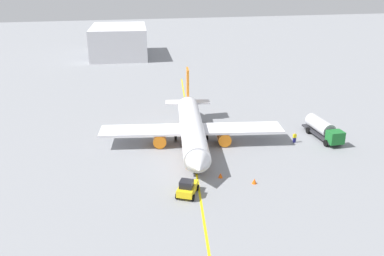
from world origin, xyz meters
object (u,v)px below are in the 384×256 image
at_px(safety_cone_nose, 220,175).
at_px(refueling_worker, 295,138).
at_px(airplane, 192,129).
at_px(safety_cone_wingtip, 254,181).
at_px(fuel_tanker, 323,129).
at_px(pushback_tug, 187,188).

bearing_deg(safety_cone_nose, refueling_worker, 120.05).
xyz_separation_m(refueling_worker, safety_cone_nose, (8.97, -15.51, -0.48)).
bearing_deg(airplane, safety_cone_wingtip, 18.70).
distance_m(refueling_worker, safety_cone_nose, 17.93).
height_order(fuel_tanker, safety_cone_nose, fuel_tanker).
bearing_deg(safety_cone_wingtip, airplane, -161.30).
xyz_separation_m(fuel_tanker, safety_cone_nose, (9.54, -20.95, -1.37)).
xyz_separation_m(airplane, fuel_tanker, (2.65, 22.10, -0.97)).
distance_m(fuel_tanker, safety_cone_nose, 23.06).
bearing_deg(fuel_tanker, pushback_tug, -63.77).
relative_size(airplane, safety_cone_wingtip, 43.27).
bearing_deg(safety_cone_nose, pushback_tug, -57.53).
relative_size(airplane, safety_cone_nose, 45.32).
bearing_deg(fuel_tanker, airplane, -96.85).
height_order(pushback_tug, safety_cone_wingtip, pushback_tug).
height_order(airplane, fuel_tanker, airplane).
relative_size(fuel_tanker, safety_cone_nose, 13.98).
xyz_separation_m(airplane, pushback_tug, (15.65, -4.28, -1.67)).
distance_m(fuel_tanker, pushback_tug, 29.41).
height_order(airplane, refueling_worker, airplane).
xyz_separation_m(airplane, refueling_worker, (3.22, 16.66, -1.86)).
distance_m(fuel_tanker, refueling_worker, 5.54).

